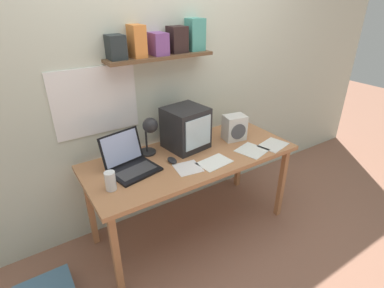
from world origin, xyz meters
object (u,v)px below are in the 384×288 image
space_heater (234,128)px  printed_handout (188,168)px  loose_paper_near_laptop (214,162)px  computer_mouse (172,160)px  juice_glass (111,182)px  loose_paper_near_monitor (273,145)px  crt_monitor (186,128)px  corner_desk (192,162)px  laptop (129,161)px  open_notebook (252,150)px  desk_lamp (150,130)px

space_heater → printed_handout: space_heater is taller
loose_paper_near_laptop → computer_mouse: bearing=145.7°
space_heater → computer_mouse: space_heater is taller
juice_glass → printed_handout: bearing=-5.2°
loose_paper_near_laptop → printed_handout: size_ratio=1.30×
juice_glass → computer_mouse: 0.52m
loose_paper_near_monitor → printed_handout: 0.81m
crt_monitor → loose_paper_near_monitor: (0.64, -0.38, -0.17)m
loose_paper_near_monitor → loose_paper_near_laptop: 0.60m
crt_monitor → juice_glass: size_ratio=2.69×
corner_desk → laptop: laptop is taller
loose_paper_near_monitor → space_heater: bearing=126.4°
loose_paper_near_laptop → open_notebook: same height
corner_desk → space_heater: space_heater is taller
juice_glass → laptop: bearing=41.5°
desk_lamp → loose_paper_near_laptop: desk_lamp is taller
crt_monitor → open_notebook: (0.42, -0.36, -0.17)m
crt_monitor → printed_handout: crt_monitor is taller
laptop → juice_glass: laptop is taller
printed_handout → desk_lamp: bearing=113.3°
laptop → juice_glass: size_ratio=2.93×
laptop → computer_mouse: (0.31, -0.09, -0.05)m
space_heater → loose_paper_near_laptop: (-0.39, -0.24, -0.11)m
juice_glass → open_notebook: bearing=-5.1°
laptop → loose_paper_near_laptop: 0.64m
desk_lamp → loose_paper_near_laptop: bearing=-54.2°
crt_monitor → space_heater: 0.45m
loose_paper_near_monitor → loose_paper_near_laptop: bearing=176.5°
space_heater → loose_paper_near_monitor: space_heater is taller
open_notebook → computer_mouse: bearing=163.1°
space_heater → computer_mouse: 0.67m
computer_mouse → desk_lamp: bearing=115.4°
laptop → computer_mouse: 0.32m
corner_desk → printed_handout: 0.21m
printed_handout → open_notebook: bearing=-5.1°
computer_mouse → loose_paper_near_laptop: bearing=-34.3°
crt_monitor → corner_desk: bearing=-112.2°
laptop → loose_paper_near_laptop: size_ratio=1.40×
desk_lamp → open_notebook: bearing=-35.7°
laptop → printed_handout: (0.36, -0.23, -0.06)m
crt_monitor → computer_mouse: bearing=-152.5°
loose_paper_near_monitor → crt_monitor: bearing=149.2°
space_heater → printed_handout: size_ratio=1.05×
computer_mouse → loose_paper_near_monitor: 0.89m
corner_desk → space_heater: size_ratio=7.70×
corner_desk → juice_glass: size_ratio=12.96×
computer_mouse → juice_glass: bearing=-169.9°
desk_lamp → space_heater: size_ratio=1.47×
printed_handout → computer_mouse: bearing=110.6°
corner_desk → computer_mouse: (-0.19, -0.01, 0.08)m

